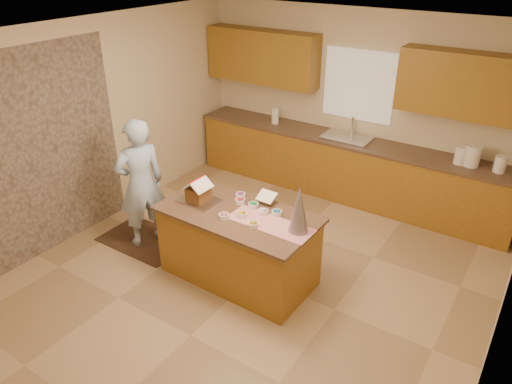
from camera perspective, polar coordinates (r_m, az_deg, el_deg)
floor at (r=5.68m, az=-0.27°, el=-10.02°), size 5.50×5.50×0.00m
ceiling at (r=4.56m, az=-0.35°, el=17.90°), size 5.50×5.50×0.00m
wall_back at (r=7.27m, az=12.00°, el=10.10°), size 5.50×5.50×0.00m
wall_front at (r=3.42m, az=-27.70°, el=-14.57°), size 5.50×5.50×0.00m
wall_left at (r=6.59m, az=-18.87°, el=7.38°), size 5.50×5.50×0.00m
stone_accent at (r=6.19m, az=-24.26°, el=4.10°), size 0.00×2.50×2.50m
window_curtain at (r=7.16m, az=12.14°, el=12.33°), size 1.05×0.03×1.00m
back_counter_base at (r=7.33m, az=10.41°, el=2.76°), size 4.80×0.60×0.88m
back_counter_top at (r=7.15m, az=10.72°, el=6.10°), size 4.85×0.63×0.04m
upper_cabinet_left at (r=7.66m, az=0.74°, el=15.83°), size 1.85×0.35×0.80m
upper_cabinet_right at (r=6.57m, az=24.62°, el=11.37°), size 1.85×0.35×0.80m
sink at (r=7.15m, az=10.71°, el=6.03°), size 0.70×0.45×0.12m
faucet at (r=7.25m, az=11.41°, el=7.70°), size 0.03×0.03×0.28m
island_base at (r=5.45m, az=-2.11°, el=-6.55°), size 1.70×0.88×0.82m
island_top at (r=5.22m, az=-2.19°, el=-2.65°), size 1.78×0.95×0.04m
table_runner at (r=5.00m, az=1.70°, el=-3.82°), size 0.94×0.36×0.01m
baking_tray at (r=5.46m, az=-6.83°, el=-1.01°), size 0.44×0.33×0.02m
cookbook at (r=5.35m, az=1.27°, el=-0.54°), size 0.21×0.16×0.09m
tinsel_tree at (r=4.77m, az=5.15°, el=-2.06°), size 0.21×0.21×0.51m
rug at (r=6.47m, az=-13.08°, el=-5.56°), size 1.13×0.73×0.01m
boy at (r=6.03m, az=-13.58°, el=0.96°), size 0.61×0.72×1.66m
canister_a at (r=6.71m, az=23.27°, el=4.05°), size 0.17×0.17×0.23m
canister_b at (r=6.69m, az=24.41°, el=3.92°), size 0.19×0.19×0.27m
canister_c at (r=6.67m, az=27.09°, el=2.97°), size 0.15×0.15×0.21m
paper_towel at (r=7.61m, az=2.32°, el=9.08°), size 0.12×0.12×0.25m
gingerbread_house at (r=5.41m, az=-6.89°, el=0.02°), size 0.26×0.27×0.26m
candy_bowls at (r=5.20m, az=-0.85°, el=-2.16°), size 0.67×0.59×0.05m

